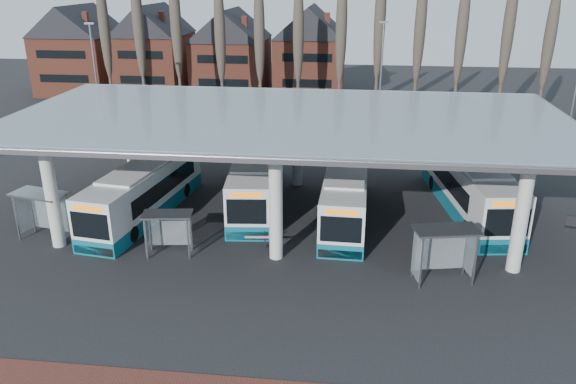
# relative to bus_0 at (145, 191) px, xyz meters

# --- Properties ---
(ground) EXTENTS (140.00, 140.00, 0.00)m
(ground) POSITION_rel_bus_0_xyz_m (8.74, -7.24, -1.52)
(ground) COLOR black
(ground) RESTS_ON ground
(station_canopy) EXTENTS (32.00, 16.00, 6.34)m
(station_canopy) POSITION_rel_bus_0_xyz_m (8.74, 0.76, 4.17)
(station_canopy) COLOR beige
(station_canopy) RESTS_ON ground
(poplar_row) EXTENTS (45.10, 1.10, 14.50)m
(poplar_row) POSITION_rel_bus_0_xyz_m (8.74, 25.76, 7.26)
(poplar_row) COLOR #473D33
(poplar_row) RESTS_ON ground
(townhouse_row) EXTENTS (36.80, 10.30, 12.25)m
(townhouse_row) POSITION_rel_bus_0_xyz_m (-7.01, 36.76, 4.42)
(townhouse_row) COLOR brown
(townhouse_row) RESTS_ON ground
(lamp_post_a) EXTENTS (0.80, 0.16, 10.17)m
(lamp_post_a) POSITION_rel_bus_0_xyz_m (-9.26, 14.76, 3.82)
(lamp_post_a) COLOR slate
(lamp_post_a) RESTS_ON ground
(lamp_post_b) EXTENTS (0.80, 0.16, 10.17)m
(lamp_post_b) POSITION_rel_bus_0_xyz_m (14.74, 18.76, 3.82)
(lamp_post_b) COLOR slate
(lamp_post_b) RESTS_ON ground
(lamp_post_c) EXTENTS (0.80, 0.16, 10.17)m
(lamp_post_c) POSITION_rel_bus_0_xyz_m (28.74, 12.76, 3.82)
(lamp_post_c) COLOR slate
(lamp_post_c) RESTS_ON ground
(bus_0) EXTENTS (4.05, 11.81, 3.22)m
(bus_0) POSITION_rel_bus_0_xyz_m (0.00, 0.00, 0.00)
(bus_0) COLOR silver
(bus_0) RESTS_ON ground
(bus_1) EXTENTS (3.66, 11.91, 3.26)m
(bus_1) POSITION_rel_bus_0_xyz_m (6.30, 2.79, 0.02)
(bus_1) COLOR silver
(bus_1) RESTS_ON ground
(bus_2) EXTENTS (2.72, 11.43, 3.16)m
(bus_2) POSITION_rel_bus_0_xyz_m (12.21, 1.05, -0.03)
(bus_2) COLOR silver
(bus_2) RESTS_ON ground
(bus_3) EXTENTS (4.27, 12.55, 3.42)m
(bus_3) POSITION_rel_bus_0_xyz_m (19.77, 3.01, 0.10)
(bus_3) COLOR silver
(bus_3) RESTS_ON ground
(shelter_0) EXTENTS (3.25, 2.12, 2.78)m
(shelter_0) POSITION_rel_bus_0_xyz_m (-4.37, -3.93, 0.50)
(shelter_0) COLOR gray
(shelter_0) RESTS_ON ground
(shelter_1) EXTENTS (2.69, 1.61, 2.36)m
(shelter_1) POSITION_rel_bus_0_xyz_m (3.07, -4.93, 0.20)
(shelter_1) COLOR gray
(shelter_1) RESTS_ON ground
(shelter_2) EXTENTS (3.24, 2.06, 2.79)m
(shelter_2) POSITION_rel_bus_0_xyz_m (16.99, -6.11, 0.51)
(shelter_2) COLOR gray
(shelter_2) RESTS_ON ground
(barrier) EXTENTS (2.02, 0.65, 1.01)m
(barrier) POSITION_rel_bus_0_xyz_m (7.99, -4.11, -0.73)
(barrier) COLOR black
(barrier) RESTS_ON ground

